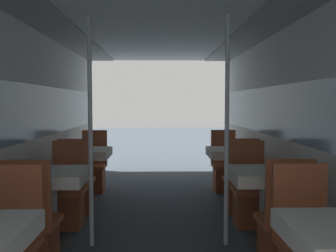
{
  "coord_description": "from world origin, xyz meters",
  "views": [
    {
      "loc": [
        0.01,
        -1.24,
        1.43
      ],
      "look_at": [
        0.09,
        2.29,
        1.2
      ],
      "focal_mm": 40.0,
      "sensor_mm": 36.0,
      "label": 1
    }
  ],
  "objects": [
    {
      "name": "support_pole_right_1",
      "position": [
        0.67,
        2.43,
        1.14
      ],
      "size": [
        0.04,
        0.04,
        2.28
      ],
      "color": "silver",
      "rests_on": "ground_plane"
    },
    {
      "name": "chair_left_far_1",
      "position": [
        -1.05,
        3.01,
        0.3
      ],
      "size": [
        0.4,
        0.4,
        0.98
      ],
      "rotation": [
        0.0,
        0.0,
        3.14
      ],
      "color": "brown",
      "rests_on": "ground_plane"
    },
    {
      "name": "support_pole_left_1",
      "position": [
        -0.67,
        2.43,
        1.14
      ],
      "size": [
        0.04,
        0.04,
        2.28
      ],
      "color": "silver",
      "rests_on": "ground_plane"
    },
    {
      "name": "chair_right_far_1",
      "position": [
        1.05,
        3.01,
        0.3
      ],
      "size": [
        0.4,
        0.4,
        0.98
      ],
      "rotation": [
        0.0,
        0.0,
        3.14
      ],
      "color": "brown",
      "rests_on": "ground_plane"
    },
    {
      "name": "chair_left_near_1",
      "position": [
        -1.05,
        1.84,
        0.3
      ],
      "size": [
        0.4,
        0.4,
        0.98
      ],
      "color": "brown",
      "rests_on": "ground_plane"
    },
    {
      "name": "ceiling_panel",
      "position": [
        0.0,
        2.64,
        2.32
      ],
      "size": [
        2.94,
        8.07,
        0.07
      ],
      "color": "silver",
      "rests_on": "wall_left"
    },
    {
      "name": "chair_left_far_2",
      "position": [
        -1.05,
        4.7,
        0.3
      ],
      "size": [
        0.4,
        0.4,
        0.98
      ],
      "rotation": [
        0.0,
        0.0,
        3.14
      ],
      "color": "brown",
      "rests_on": "ground_plane"
    },
    {
      "name": "wall_left",
      "position": [
        -1.47,
        2.64,
        1.16
      ],
      "size": [
        0.05,
        8.07,
        2.28
      ],
      "color": "silver",
      "rests_on": "ground_plane"
    },
    {
      "name": "chair_left_near_2",
      "position": [
        -1.05,
        3.53,
        0.3
      ],
      "size": [
        0.4,
        0.4,
        0.98
      ],
      "color": "brown",
      "rests_on": "ground_plane"
    },
    {
      "name": "dining_table_left_2",
      "position": [
        -1.05,
        4.11,
        0.66
      ],
      "size": [
        0.68,
        0.68,
        0.76
      ],
      "color": "#4C4C51",
      "rests_on": "ground_plane"
    },
    {
      "name": "chair_right_far_2",
      "position": [
        1.05,
        4.7,
        0.3
      ],
      "size": [
        0.4,
        0.4,
        0.98
      ],
      "rotation": [
        0.0,
        0.0,
        3.14
      ],
      "color": "brown",
      "rests_on": "ground_plane"
    },
    {
      "name": "dining_table_left_1",
      "position": [
        -1.05,
        2.43,
        0.66
      ],
      "size": [
        0.68,
        0.68,
        0.76
      ],
      "color": "#4C4C51",
      "rests_on": "ground_plane"
    },
    {
      "name": "wall_right",
      "position": [
        1.47,
        2.64,
        1.16
      ],
      "size": [
        0.05,
        8.07,
        2.28
      ],
      "color": "silver",
      "rests_on": "ground_plane"
    },
    {
      "name": "chair_right_near_2",
      "position": [
        1.05,
        3.53,
        0.3
      ],
      "size": [
        0.4,
        0.4,
        0.98
      ],
      "color": "brown",
      "rests_on": "ground_plane"
    },
    {
      "name": "dining_table_right_1",
      "position": [
        1.05,
        2.43,
        0.66
      ],
      "size": [
        0.68,
        0.68,
        0.76
      ],
      "color": "#4C4C51",
      "rests_on": "ground_plane"
    },
    {
      "name": "dining_table_right_2",
      "position": [
        1.05,
        4.11,
        0.66
      ],
      "size": [
        0.68,
        0.68,
        0.76
      ],
      "color": "#4C4C51",
      "rests_on": "ground_plane"
    },
    {
      "name": "chair_right_near_1",
      "position": [
        1.05,
        1.84,
        0.3
      ],
      "size": [
        0.4,
        0.4,
        0.98
      ],
      "color": "brown",
      "rests_on": "ground_plane"
    }
  ]
}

